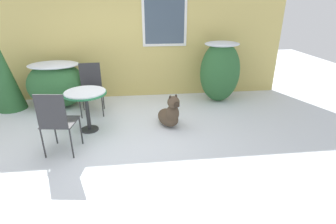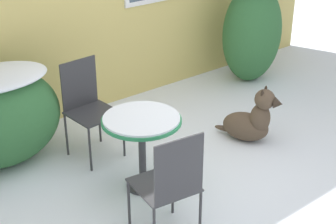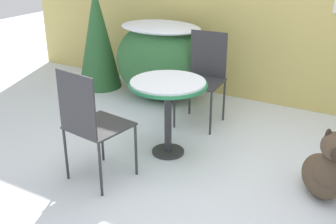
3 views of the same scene
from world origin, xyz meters
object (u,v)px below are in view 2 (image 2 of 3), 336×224
object	(u,v)px
patio_chair_far_side	(170,183)
dog	(251,121)
patio_table	(142,129)
patio_chair_near_table	(88,104)

from	to	relation	value
patio_chair_far_side	dog	bearing A→B (deg)	-149.14
patio_table	patio_chair_near_table	distance (m)	0.89
patio_table	patio_chair_far_side	distance (m)	0.84
patio_chair_near_table	dog	xyz separation A→B (m)	(1.56, -0.91, -0.34)
patio_chair_near_table	dog	size ratio (longest dim) A/B	1.40
patio_chair_far_side	dog	world-z (taller)	patio_chair_far_side
patio_table	dog	distance (m)	1.56
dog	patio_table	bearing A→B (deg)	155.47
patio_table	patio_chair_far_side	xyz separation A→B (m)	(-0.30, -0.78, -0.06)
patio_chair_far_side	dog	xyz separation A→B (m)	(1.81, 0.76, -0.34)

